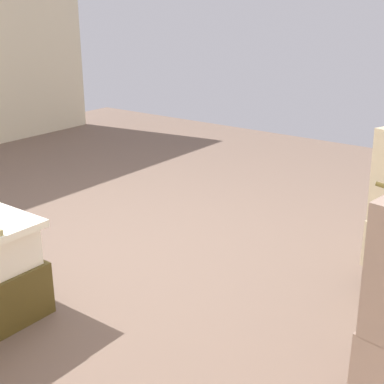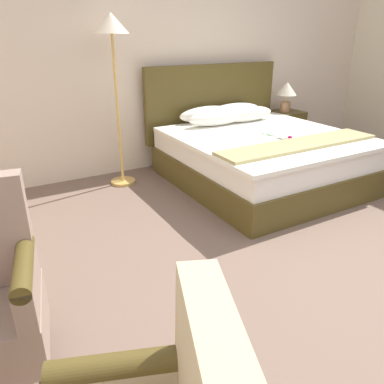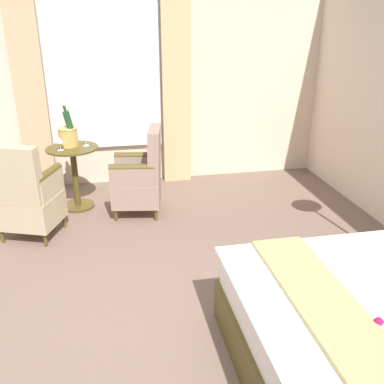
# 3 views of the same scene
# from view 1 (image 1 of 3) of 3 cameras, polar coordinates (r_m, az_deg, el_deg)

# --- Properties ---
(ground_plane) EXTENTS (8.22, 8.22, 0.00)m
(ground_plane) POSITION_cam_1_polar(r_m,az_deg,el_deg) (3.90, -9.52, -6.55)
(ground_plane) COLOR brown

